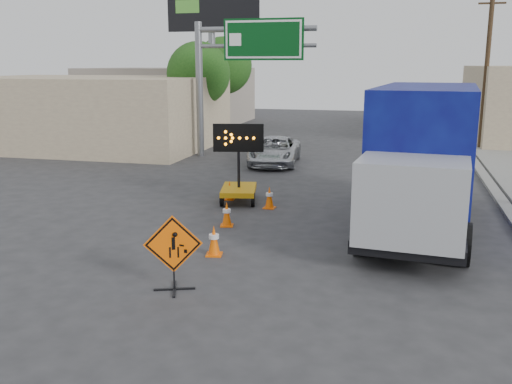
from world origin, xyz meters
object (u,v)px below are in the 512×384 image
at_px(arrow_board, 239,184).
at_px(pickup_truck, 275,151).
at_px(box_truck, 422,166).
at_px(construction_sign, 173,251).

xyz_separation_m(arrow_board, pickup_truck, (-0.44, 7.78, 0.04)).
distance_m(pickup_truck, box_truck, 11.66).
distance_m(arrow_board, box_truck, 6.43).
bearing_deg(box_truck, arrow_board, 168.16).
relative_size(arrow_board, pickup_truck, 0.58).
relative_size(construction_sign, box_truck, 0.19).
bearing_deg(construction_sign, arrow_board, 75.67).
height_order(arrow_board, box_truck, box_truck).
relative_size(construction_sign, pickup_truck, 0.35).
relative_size(arrow_board, box_truck, 0.31).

